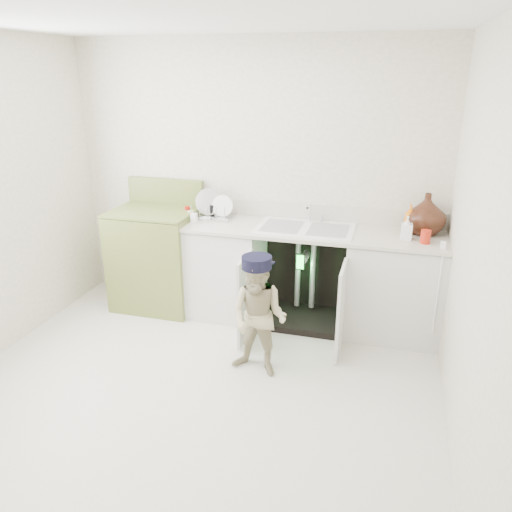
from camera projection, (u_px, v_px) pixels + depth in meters
The scene contains 5 objects.
ground at pixel (200, 383), 3.75m from camera, with size 3.50×3.50×0.00m, color beige.
room_shell at pixel (192, 224), 3.31m from camera, with size 6.00×5.50×1.26m.
counter_run at pixel (308, 273), 4.52m from camera, with size 2.44×1.02×1.25m.
avocado_stove at pixel (157, 257), 4.86m from camera, with size 0.78×0.65×1.21m.
repair_worker at pixel (259, 316), 3.73m from camera, with size 0.51×0.81×0.95m.
Camera 1 is at (1.27, -2.94, 2.21)m, focal length 35.00 mm.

